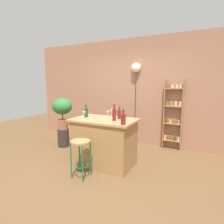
{
  "coord_description": "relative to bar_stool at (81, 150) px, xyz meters",
  "views": [
    {
      "loc": [
        1.74,
        -2.79,
        1.63
      ],
      "look_at": [
        0.05,
        0.55,
        1.04
      ],
      "focal_mm": 29.43,
      "sensor_mm": 36.0,
      "label": 1
    }
  ],
  "objects": [
    {
      "name": "ground",
      "position": [
        0.11,
        0.34,
        -0.49
      ],
      "size": [
        12.0,
        12.0,
        0.0
      ],
      "primitive_type": "plane",
      "color": "brown"
    },
    {
      "name": "back_wall",
      "position": [
        0.11,
        2.29,
        0.91
      ],
      "size": [
        6.4,
        0.1,
        2.8
      ],
      "primitive_type": "cube",
      "color": "#9E6B51",
      "rests_on": "ground"
    },
    {
      "name": "pendant_globe_light",
      "position": [
        0.2,
        2.18,
        1.52
      ],
      "size": [
        0.25,
        0.25,
        2.15
      ],
      "color": "black",
      "rests_on": "ground"
    },
    {
      "name": "wine_glass_right",
      "position": [
        0.2,
        0.64,
        0.56
      ],
      "size": [
        0.07,
        0.07,
        0.16
      ],
      "color": "silver",
      "rests_on": "kitchen_counter"
    },
    {
      "name": "bottle_spirits_clear",
      "position": [
        0.36,
        0.58,
        0.56
      ],
      "size": [
        0.07,
        0.07,
        0.31
      ],
      "color": "maroon",
      "rests_on": "kitchen_counter"
    },
    {
      "name": "wine_glass_left",
      "position": [
        0.15,
        0.89,
        0.56
      ],
      "size": [
        0.07,
        0.07,
        0.16
      ],
      "color": "silver",
      "rests_on": "kitchen_counter"
    },
    {
      "name": "bottle_sauce_amber",
      "position": [
        0.37,
        0.78,
        0.54
      ],
      "size": [
        0.07,
        0.07,
        0.24
      ],
      "color": "#5B2319",
      "rests_on": "kitchen_counter"
    },
    {
      "name": "bottle_vinegar",
      "position": [
        0.64,
        0.34,
        0.54
      ],
      "size": [
        0.08,
        0.08,
        0.26
      ],
      "color": "maroon",
      "rests_on": "kitchen_counter"
    },
    {
      "name": "spice_shelf",
      "position": [
        1.18,
        2.16,
        0.39
      ],
      "size": [
        0.44,
        0.12,
        1.72
      ],
      "color": "#9E7042",
      "rests_on": "ground"
    },
    {
      "name": "bottle_soda_blue",
      "position": [
        -0.32,
        0.65,
        0.54
      ],
      "size": [
        0.08,
        0.08,
        0.26
      ],
      "color": "#194C23",
      "rests_on": "kitchen_counter"
    },
    {
      "name": "plant_stool",
      "position": [
        -1.36,
        1.09,
        -0.26
      ],
      "size": [
        0.29,
        0.29,
        0.46
      ],
      "primitive_type": "cylinder",
      "color": "#2D2823",
      "rests_on": "ground"
    },
    {
      "name": "kitchen_counter",
      "position": [
        0.11,
        0.64,
        -0.02
      ],
      "size": [
        1.26,
        0.79,
        0.93
      ],
      "color": "#9E7042",
      "rests_on": "ground"
    },
    {
      "name": "bar_stool",
      "position": [
        0.0,
        0.0,
        0.0
      ],
      "size": [
        0.33,
        0.33,
        0.66
      ],
      "color": "#196642",
      "rests_on": "ground"
    },
    {
      "name": "wine_glass_center",
      "position": [
        -0.2,
        0.4,
        0.56
      ],
      "size": [
        0.07,
        0.07,
        0.16
      ],
      "color": "silver",
      "rests_on": "kitchen_counter"
    },
    {
      "name": "potted_plant",
      "position": [
        -1.36,
        1.09,
        0.5
      ],
      "size": [
        0.52,
        0.47,
        0.8
      ],
      "color": "#935B3D",
      "rests_on": "plant_stool"
    }
  ]
}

